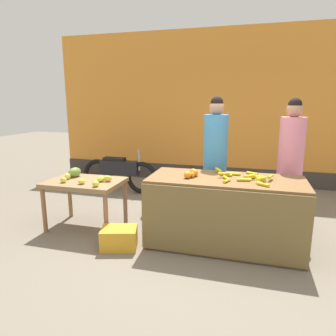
% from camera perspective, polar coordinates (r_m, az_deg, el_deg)
% --- Properties ---
extents(ground_plane, '(24.00, 24.00, 0.00)m').
position_cam_1_polar(ground_plane, '(4.18, 4.13, -13.23)').
color(ground_plane, '#756B5B').
extents(market_wall_back, '(7.57, 0.23, 3.31)m').
position_cam_1_polar(market_wall_back, '(6.90, 9.69, 10.73)').
color(market_wall_back, orange).
rests_on(market_wall_back, ground).
extents(fruit_stall_counter, '(1.91, 0.84, 0.88)m').
position_cam_1_polar(fruit_stall_counter, '(3.94, 10.52, -8.12)').
color(fruit_stall_counter, brown).
rests_on(fruit_stall_counter, ground).
extents(side_table_wooden, '(1.05, 0.73, 0.71)m').
position_cam_1_polar(side_table_wooden, '(4.50, -15.28, -3.38)').
color(side_table_wooden, olive).
rests_on(side_table_wooden, ground).
extents(banana_bunch_pile, '(0.73, 0.62, 0.07)m').
position_cam_1_polar(banana_bunch_pile, '(3.83, 14.14, -1.58)').
color(banana_bunch_pile, gold).
rests_on(banana_bunch_pile, fruit_stall_counter).
extents(orange_pile, '(0.16, 0.28, 0.09)m').
position_cam_1_polar(orange_pile, '(3.83, 4.51, -1.02)').
color(orange_pile, orange).
rests_on(orange_pile, fruit_stall_counter).
extents(mango_papaya_pile, '(0.75, 0.59, 0.14)m').
position_cam_1_polar(mango_papaya_pile, '(4.55, -16.09, -1.35)').
color(mango_papaya_pile, yellow).
rests_on(mango_papaya_pile, side_table_wooden).
extents(vendor_woman_blue_shirt, '(0.34, 0.34, 1.88)m').
position_cam_1_polar(vendor_woman_blue_shirt, '(4.47, 8.78, 1.18)').
color(vendor_woman_blue_shirt, '#33333D').
rests_on(vendor_woman_blue_shirt, ground).
extents(vendor_woman_pink_shirt, '(0.34, 0.34, 1.85)m').
position_cam_1_polar(vendor_woman_pink_shirt, '(4.54, 21.85, 0.44)').
color(vendor_woman_pink_shirt, '#33333D').
rests_on(vendor_woman_pink_shirt, ground).
extents(parked_motorcycle, '(1.60, 0.18, 0.88)m').
position_cam_1_polar(parked_motorcycle, '(6.20, -9.08, -0.84)').
color(parked_motorcycle, black).
rests_on(parked_motorcycle, ground).
extents(produce_crate, '(0.51, 0.43, 0.26)m').
position_cam_1_polar(produce_crate, '(3.96, -9.14, -12.80)').
color(produce_crate, gold).
rests_on(produce_crate, ground).
extents(produce_sack, '(0.46, 0.47, 0.47)m').
position_cam_1_polar(produce_sack, '(4.94, -2.79, -6.15)').
color(produce_sack, tan).
rests_on(produce_sack, ground).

